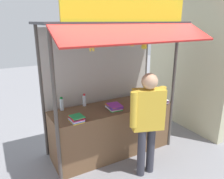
% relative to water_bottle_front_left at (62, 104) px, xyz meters
% --- Properties ---
extents(ground_plane, '(20.00, 20.00, 0.00)m').
position_rel_water_bottle_front_left_xyz_m(ground_plane, '(0.89, -0.31, -1.08)').
color(ground_plane, gray).
extents(stall_counter, '(2.35, 0.76, 0.97)m').
position_rel_water_bottle_front_left_xyz_m(stall_counter, '(0.89, -0.31, -0.60)').
color(stall_counter, brown).
rests_on(stall_counter, ground).
extents(stall_structure, '(2.55, 1.64, 2.88)m').
position_rel_water_bottle_front_left_xyz_m(stall_structure, '(0.89, -0.16, 0.68)').
color(stall_structure, '#4C4742').
rests_on(stall_structure, ground).
extents(water_bottle_front_left, '(0.07, 0.07, 0.25)m').
position_rel_water_bottle_front_left_xyz_m(water_bottle_front_left, '(0.00, 0.00, 0.00)').
color(water_bottle_front_left, silver).
rests_on(water_bottle_front_left, stall_counter).
extents(water_bottle_back_right, '(0.07, 0.07, 0.24)m').
position_rel_water_bottle_front_left_xyz_m(water_bottle_back_right, '(0.45, 0.00, -0.00)').
color(water_bottle_back_right, silver).
rests_on(water_bottle_back_right, stall_counter).
extents(water_bottle_right, '(0.06, 0.06, 0.23)m').
position_rel_water_bottle_front_left_xyz_m(water_bottle_right, '(1.78, -0.16, -0.01)').
color(water_bottle_right, silver).
rests_on(water_bottle_right, stall_counter).
extents(magazine_stack_left, '(0.23, 0.25, 0.09)m').
position_rel_water_bottle_front_left_xyz_m(magazine_stack_left, '(0.07, -0.58, -0.07)').
color(magazine_stack_left, yellow).
rests_on(magazine_stack_left, stall_counter).
extents(magazine_stack_mid_right, '(0.27, 0.33, 0.09)m').
position_rel_water_bottle_front_left_xyz_m(magazine_stack_mid_right, '(0.87, -0.42, -0.07)').
color(magazine_stack_mid_right, green).
rests_on(magazine_stack_mid_right, stall_counter).
extents(magazine_stack_far_left, '(0.25, 0.27, 0.08)m').
position_rel_water_bottle_front_left_xyz_m(magazine_stack_far_left, '(1.82, -0.62, -0.08)').
color(magazine_stack_far_left, black).
rests_on(magazine_stack_far_left, stall_counter).
extents(banana_bunch_rightmost, '(0.10, 0.09, 0.25)m').
position_rel_water_bottle_front_left_xyz_m(banana_bunch_rightmost, '(0.98, -0.79, 1.14)').
color(banana_bunch_rightmost, '#332D23').
extents(banana_bunch_inner_left, '(0.11, 0.11, 0.29)m').
position_rel_water_bottle_front_left_xyz_m(banana_bunch_inner_left, '(0.28, -0.79, 1.12)').
color(banana_bunch_inner_left, '#332D23').
extents(banana_bunch_inner_right, '(0.11, 0.11, 0.31)m').
position_rel_water_bottle_front_left_xyz_m(banana_bunch_inner_right, '(1.23, -0.79, 1.10)').
color(banana_bunch_inner_right, '#332D23').
extents(vendor_person, '(0.68, 0.37, 1.79)m').
position_rel_water_bottle_front_left_xyz_m(vendor_person, '(1.06, -1.18, -0.01)').
color(vendor_person, '#383842').
rests_on(vendor_person, ground).
extents(neighbour_wall, '(0.20, 2.40, 3.02)m').
position_rel_water_bottle_front_left_xyz_m(neighbour_wall, '(3.07, -0.01, 0.43)').
color(neighbour_wall, beige).
rests_on(neighbour_wall, ground).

